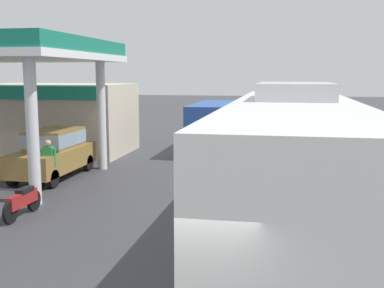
% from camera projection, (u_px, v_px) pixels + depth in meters
% --- Properties ---
extents(ground, '(120.00, 120.00, 0.00)m').
position_uv_depth(ground, '(255.00, 147.00, 25.18)').
color(ground, '#38383D').
extents(lane_divider_stripe, '(0.16, 50.00, 0.01)m').
position_uv_depth(lane_divider_stripe, '(248.00, 165.00, 20.33)').
color(lane_divider_stripe, '#D8CC4C').
rests_on(lane_divider_stripe, ground).
extents(coach_bus_main, '(2.60, 11.04, 3.69)m').
position_uv_depth(coach_bus_main, '(293.00, 179.00, 9.79)').
color(coach_bus_main, white).
rests_on(coach_bus_main, ground).
extents(gas_station_roadside, '(9.10, 11.95, 5.10)m').
position_uv_depth(gas_station_roadside, '(36.00, 102.00, 21.27)').
color(gas_station_roadside, '#147259').
rests_on(gas_station_roadside, ground).
extents(car_at_pump, '(1.70, 4.20, 1.82)m').
position_uv_depth(car_at_pump, '(53.00, 151.00, 17.77)').
color(car_at_pump, olive).
rests_on(car_at_pump, ground).
extents(minibus_opposing_lane, '(2.04, 6.13, 2.44)m').
position_uv_depth(minibus_opposing_lane, '(215.00, 123.00, 23.64)').
color(minibus_opposing_lane, '#264C9E').
rests_on(minibus_opposing_lane, ground).
extents(motorcycle_parked_forecourt, '(0.55, 1.80, 0.92)m').
position_uv_depth(motorcycle_parked_forecourt, '(22.00, 201.00, 12.90)').
color(motorcycle_parked_forecourt, black).
rests_on(motorcycle_parked_forecourt, ground).
extents(pedestrian_near_pump, '(0.55, 0.22, 1.66)m').
position_uv_depth(pedestrian_near_pump, '(49.00, 161.00, 16.16)').
color(pedestrian_near_pump, '#33333F').
rests_on(pedestrian_near_pump, ground).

